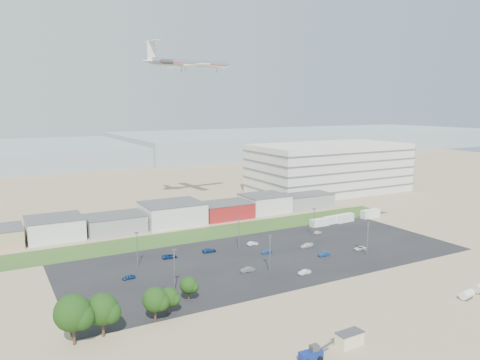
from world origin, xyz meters
TOP-DOWN VIEW (x-y plane):
  - ground at (0.00, 0.00)m, footprint 700.00×700.00m
  - parking_lot at (5.00, 20.00)m, footprint 120.00×50.00m
  - grass_strip at (0.00, 52.00)m, footprint 160.00×16.00m
  - hills_backdrop at (40.00, 315.00)m, footprint 700.00×200.00m
  - building_row at (-17.00, 71.00)m, footprint 170.00×20.00m
  - parking_garage at (90.00, 95.00)m, footprint 80.00×40.00m
  - portable_shed at (-9.60, -31.66)m, footprint 5.41×2.92m
  - telehandler at (-19.40, -32.61)m, footprint 7.03×2.67m
  - storage_tank_nw at (29.07, -28.63)m, footprint 4.05×2.46m
  - box_trailer_a at (40.92, 40.95)m, footprint 7.51×2.76m
  - box_trailer_b at (48.12, 41.77)m, footprint 7.59×2.72m
  - box_trailer_c at (53.40, 41.38)m, footprint 8.33×3.10m
  - box_trailer_d at (67.35, 41.76)m, footprint 8.79×3.15m
  - tree_far_left at (-54.97, -6.31)m, footprint 7.49×7.49m
  - tree_left at (-49.43, -5.75)m, footprint 6.66×6.66m
  - tree_mid at (-38.33, -4.25)m, footprint 5.58×5.58m
  - tree_right at (-34.56, -2.42)m, footprint 4.49×4.49m
  - tree_near at (-28.17, 2.03)m, footprint 4.32×4.32m
  - lightpole_front_l at (-29.09, 8.52)m, footprint 1.25×0.52m
  - lightpole_front_m at (-1.46, 9.03)m, footprint 1.20×0.50m
  - lightpole_front_r at (31.96, 6.89)m, footprint 1.19×0.50m
  - lightpole_back_l at (-31.76, 30.23)m, footprint 1.17×0.49m
  - lightpole_back_m at (0.94, 30.91)m, footprint 1.21×0.50m
  - lightpole_back_r at (29.73, 30.04)m, footprint 1.18×0.49m
  - airliner at (10.65, 91.16)m, footprint 44.90×32.98m
  - parked_car_0 at (33.54, 11.56)m, footprint 4.20×2.08m
  - parked_car_1 at (19.95, 12.29)m, footprint 3.81×1.41m
  - parked_car_4 at (-6.84, 11.79)m, footprint 4.04×1.72m
  - parked_car_5 at (-36.61, 22.09)m, footprint 3.49×1.58m
  - parked_car_6 at (-8.69, 32.33)m, footprint 4.38×1.90m
  - parked_car_7 at (6.24, 22.74)m, footprint 3.30×1.16m
  - parked_car_8 at (33.66, 32.65)m, footprint 3.59×1.77m
  - parked_car_9 at (-21.36, 32.89)m, footprint 4.67×2.48m
  - parked_car_10 at (-35.53, 1.84)m, footprint 4.36×1.96m
  - parked_car_11 at (6.76, 32.21)m, footprint 3.66×1.29m
  - parked_car_12 at (20.79, 22.01)m, footprint 4.30×1.83m
  - parked_car_13 at (5.66, 2.87)m, footprint 3.65×1.37m

SIDE VIEW (x-z plane):
  - ground at x=0.00m, z-range 0.00..0.00m
  - parking_lot at x=5.00m, z-range 0.00..0.01m
  - grass_strip at x=0.00m, z-range 0.00..0.02m
  - parked_car_7 at x=6.24m, z-range 0.00..1.09m
  - parked_car_0 at x=33.54m, z-range 0.00..1.14m
  - parked_car_5 at x=-36.61m, z-range 0.00..1.16m
  - parked_car_8 at x=33.66m, z-range 0.00..1.18m
  - parked_car_13 at x=5.66m, z-range 0.00..1.19m
  - parked_car_11 at x=6.76m, z-range 0.00..1.20m
  - parked_car_12 at x=20.79m, z-range 0.00..1.24m
  - parked_car_10 at x=-35.53m, z-range 0.00..1.24m
  - parked_car_1 at x=19.95m, z-range 0.00..1.24m
  - parked_car_9 at x=-21.36m, z-range 0.00..1.25m
  - parked_car_6 at x=-8.69m, z-range 0.00..1.25m
  - parked_car_4 at x=-6.84m, z-range 0.00..1.30m
  - storage_tank_nw at x=29.07m, z-range 0.00..2.28m
  - portable_shed at x=-9.60m, z-range 0.00..2.69m
  - box_trailer_a at x=40.92m, z-range 0.00..2.77m
  - box_trailer_b at x=48.12m, z-range 0.00..2.81m
  - telehandler at x=-19.40m, z-range 0.00..2.88m
  - box_trailer_c at x=53.40m, z-range 0.00..3.07m
  - box_trailer_d at x=67.35m, z-range 0.00..3.25m
  - tree_near at x=-28.17m, z-range 0.00..6.48m
  - tree_right at x=-34.56m, z-range 0.00..6.74m
  - building_row at x=-17.00m, z-range 0.00..8.00m
  - tree_mid at x=-38.33m, z-range 0.00..8.37m
  - hills_backdrop at x=40.00m, z-range 0.00..9.00m
  - lightpole_back_l at x=-31.76m, z-range 0.00..9.92m
  - tree_left at x=-49.43m, z-range 0.00..9.99m
  - lightpole_back_r at x=29.73m, z-range 0.00..10.07m
  - lightpole_front_r at x=31.96m, z-range 0.00..10.14m
  - lightpole_front_m at x=-1.46m, z-range 0.00..10.20m
  - lightpole_back_m at x=0.94m, z-range 0.00..10.29m
  - lightpole_front_l at x=-29.09m, z-range 0.00..10.63m
  - tree_far_left at x=-54.97m, z-range 0.00..11.23m
  - parking_garage at x=90.00m, z-range 0.00..25.00m
  - airliner at x=10.65m, z-range 55.69..68.13m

